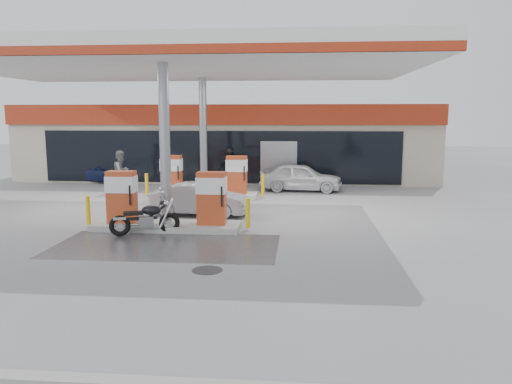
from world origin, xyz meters
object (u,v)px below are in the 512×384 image
(pump_island_near, at_px, (167,206))
(biker_walking, at_px, (230,168))
(attendant, at_px, (121,172))
(parked_car_left, at_px, (98,171))
(pump_island_far, at_px, (204,181))
(parked_motorcycle, at_px, (146,219))
(hatchback_silver, at_px, (200,199))
(sedan_white, at_px, (301,177))

(pump_island_near, xyz_separation_m, biker_walking, (0.58, 9.66, 0.17))
(attendant, bearing_deg, parked_car_left, 50.65)
(pump_island_near, height_order, parked_car_left, pump_island_near)
(pump_island_near, height_order, pump_island_far, same)
(pump_island_near, bearing_deg, parked_motorcycle, -117.78)
(pump_island_near, relative_size, attendant, 2.70)
(attendant, distance_m, hatchback_silver, 6.62)
(parked_car_left, height_order, biker_walking, biker_walking)
(hatchback_silver, xyz_separation_m, biker_walking, (-0.00, 7.46, 0.32))
(parked_motorcycle, height_order, attendant, attendant)
(pump_island_far, bearing_deg, pump_island_near, -90.00)
(parked_motorcycle, bearing_deg, attendant, 93.64)
(pump_island_far, relative_size, parked_motorcycle, 2.63)
(parked_motorcycle, distance_m, attendant, 8.57)
(attendant, relative_size, biker_walking, 1.08)
(hatchback_silver, xyz_separation_m, parked_car_left, (-7.10, 8.32, -0.02))
(sedan_white, distance_m, hatchback_silver, 6.96)
(sedan_white, distance_m, biker_walking, 3.82)
(attendant, height_order, parked_car_left, attendant)
(pump_island_near, xyz_separation_m, pump_island_far, (0.00, 6.00, 0.00))
(pump_island_near, bearing_deg, parked_car_left, 121.80)
(pump_island_far, bearing_deg, parked_motorcycle, -93.47)
(pump_island_far, distance_m, parked_car_left, 7.93)
(parked_motorcycle, bearing_deg, pump_island_near, 41.27)
(pump_island_far, bearing_deg, attendant, 165.86)
(sedan_white, bearing_deg, hatchback_silver, 154.02)
(attendant, xyz_separation_m, biker_walking, (4.55, 2.66, -0.07))
(hatchback_silver, distance_m, biker_walking, 7.47)
(parked_motorcycle, height_order, biker_walking, biker_walking)
(pump_island_near, distance_m, pump_island_far, 6.00)
(pump_island_near, relative_size, parked_motorcycle, 2.63)
(hatchback_silver, relative_size, biker_walking, 1.94)
(parked_motorcycle, xyz_separation_m, parked_car_left, (-6.11, 11.30, 0.08))
(pump_island_far, bearing_deg, hatchback_silver, -81.36)
(attendant, distance_m, parked_car_left, 4.36)
(pump_island_far, xyz_separation_m, attendant, (-3.97, 1.00, 0.24))
(sedan_white, xyz_separation_m, attendant, (-8.07, -1.20, 0.31))
(sedan_white, bearing_deg, attendant, 102.88)
(parked_car_left, bearing_deg, sedan_white, -84.81)
(parked_motorcycle, relative_size, parked_car_left, 0.52)
(hatchback_silver, height_order, parked_car_left, hatchback_silver)
(pump_island_near, relative_size, sedan_white, 1.36)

